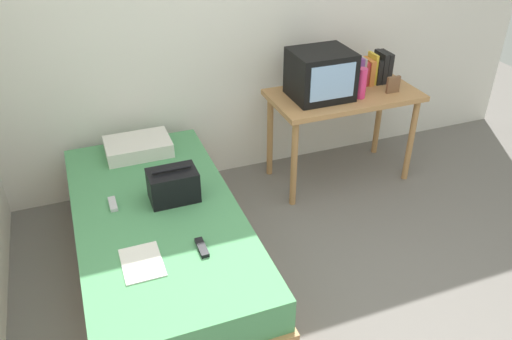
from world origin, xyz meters
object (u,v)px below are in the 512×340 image
at_px(remote_dark, 202,247).
at_px(magazine, 142,262).
at_px(bed, 161,244).
at_px(desk, 343,104).
at_px(tv, 321,74).
at_px(book_row, 371,69).
at_px(picture_frame, 393,85).
at_px(handbag, 173,185).
at_px(remote_silver, 113,204).
at_px(pillow, 138,147).
at_px(water_bottle, 361,83).

bearing_deg(remote_dark, magazine, 179.42).
bearing_deg(bed, desk, 22.06).
bearing_deg(tv, desk, -1.04).
bearing_deg(book_row, remote_dark, -145.68).
relative_size(desk, book_row, 3.80).
distance_m(picture_frame, handbag, 1.92).
bearing_deg(remote_silver, pillow, 66.17).
relative_size(picture_frame, handbag, 0.44).
xyz_separation_m(bed, remote_silver, (-0.24, 0.15, 0.27)).
relative_size(desk, pillow, 2.53).
xyz_separation_m(tv, picture_frame, (0.57, -0.13, -0.11)).
height_order(bed, remote_dark, remote_dark).
xyz_separation_m(desk, remote_silver, (-1.87, -0.51, -0.15)).
height_order(tv, handbag, tv).
relative_size(desk, water_bottle, 5.00).
bearing_deg(remote_dark, book_row, 34.32).
bearing_deg(book_row, water_bottle, -134.88).
bearing_deg(water_bottle, book_row, 45.12).
xyz_separation_m(tv, remote_silver, (-1.65, -0.51, -0.43)).
relative_size(tv, water_bottle, 1.90).
bearing_deg(remote_silver, magazine, -82.84).
height_order(bed, book_row, book_row).
bearing_deg(magazine, book_row, 29.85).
bearing_deg(remote_dark, tv, 41.26).
distance_m(desk, picture_frame, 0.41).
distance_m(bed, desk, 1.81).
bearing_deg(water_bottle, remote_dark, -147.59).
xyz_separation_m(water_bottle, remote_silver, (-1.94, -0.39, -0.36)).
xyz_separation_m(bed, book_row, (1.92, 0.77, 0.63)).
relative_size(handbag, remote_dark, 1.92).
relative_size(picture_frame, remote_silver, 0.91).
distance_m(handbag, remote_dark, 0.53).
relative_size(water_bottle, remote_dark, 1.49).
bearing_deg(remote_silver, remote_dark, -55.66).
relative_size(bed, tv, 4.55).
height_order(bed, tv, tv).
xyz_separation_m(tv, book_row, (0.51, 0.10, -0.07)).
height_order(desk, pillow, desk).
distance_m(bed, remote_dark, 0.53).
bearing_deg(magazine, remote_silver, 97.16).
relative_size(bed, book_row, 6.56).
height_order(remote_dark, remote_silver, same).
bearing_deg(tv, handbag, -155.94).
height_order(tv, pillow, tv).
distance_m(water_bottle, magazine, 2.13).
bearing_deg(remote_silver, tv, 17.15).
bearing_deg(magazine, tv, 34.72).
bearing_deg(pillow, tv, -3.49).
xyz_separation_m(picture_frame, remote_dark, (-1.82, -0.97, -0.31)).
height_order(water_bottle, pillow, water_bottle).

